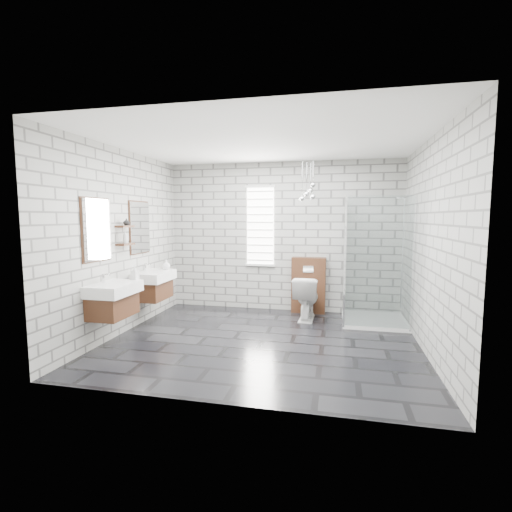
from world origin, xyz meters
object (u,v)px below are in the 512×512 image
(shower_enclosure, at_px, (369,293))
(toilet, at_px, (306,298))
(vanity_right, at_px, (151,277))
(cistern_panel, at_px, (308,285))
(vanity_left, at_px, (111,290))

(shower_enclosure, xyz_separation_m, toilet, (-1.00, 0.07, -0.14))
(toilet, bearing_deg, vanity_right, 20.20)
(vanity_right, xyz_separation_m, toilet, (2.41, 0.80, -0.39))
(cistern_panel, relative_size, shower_enclosure, 0.49)
(vanity_left, height_order, toilet, vanity_left)
(cistern_panel, relative_size, toilet, 1.37)
(vanity_left, relative_size, cistern_panel, 1.57)
(shower_enclosure, relative_size, toilet, 2.78)
(vanity_left, height_order, vanity_right, same)
(vanity_left, xyz_separation_m, vanity_right, (0.00, 1.09, 0.00))
(vanity_left, xyz_separation_m, cistern_panel, (2.41, 2.32, -0.26))
(vanity_right, bearing_deg, shower_enclosure, 11.95)
(cistern_panel, height_order, shower_enclosure, shower_enclosure)
(cistern_panel, height_order, toilet, cistern_panel)
(vanity_right, height_order, shower_enclosure, shower_enclosure)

